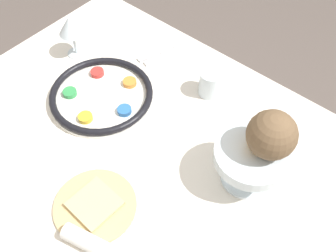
{
  "coord_description": "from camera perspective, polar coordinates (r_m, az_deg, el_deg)",
  "views": [
    {
      "loc": [
        0.44,
        -0.42,
        1.59
      ],
      "look_at": [
        0.03,
        0.07,
        0.78
      ],
      "focal_mm": 42.0,
      "sensor_mm": 36.0,
      "label": 1
    }
  ],
  "objects": [
    {
      "name": "wine_glass",
      "position": [
        1.26,
        -13.97,
        13.83
      ],
      "size": [
        0.08,
        0.08,
        0.14
      ],
      "color": "silver",
      "rests_on": "dining_table"
    },
    {
      "name": "bread_plate",
      "position": [
        0.97,
        -10.56,
        -11.23
      ],
      "size": [
        0.2,
        0.2,
        0.02
      ],
      "color": "tan",
      "rests_on": "dining_table"
    },
    {
      "name": "coconut",
      "position": [
        0.88,
        14.84,
        -1.25
      ],
      "size": [
        0.11,
        0.11,
        0.11
      ],
      "color": "brown",
      "rests_on": "fruit_stand"
    },
    {
      "name": "napkin_roll",
      "position": [
        0.91,
        -10.45,
        -16.75
      ],
      "size": [
        0.17,
        0.08,
        0.04
      ],
      "color": "white",
      "rests_on": "dining_table"
    },
    {
      "name": "fork_left",
      "position": [
        1.3,
        -1.22,
        10.78
      ],
      "size": [
        0.06,
        0.16,
        0.01
      ],
      "color": "silver",
      "rests_on": "dining_table"
    },
    {
      "name": "ground_plane",
      "position": [
        1.71,
        -2.2,
        -17.25
      ],
      "size": [
        8.0,
        8.0,
        0.0
      ],
      "primitive_type": "plane",
      "color": "#564C47"
    },
    {
      "name": "cup_near",
      "position": [
        1.15,
        6.16,
        6.23
      ],
      "size": [
        0.07,
        0.07,
        0.08
      ],
      "color": "silver",
      "rests_on": "dining_table"
    },
    {
      "name": "seder_plate",
      "position": [
        1.16,
        -9.63,
        4.46
      ],
      "size": [
        0.3,
        0.3,
        0.03
      ],
      "color": "white",
      "rests_on": "dining_table"
    },
    {
      "name": "orange_fruit",
      "position": [
        0.9,
        13.71,
        -1.75
      ],
      "size": [
        0.08,
        0.08,
        0.08
      ],
      "color": "orange",
      "rests_on": "fruit_stand"
    },
    {
      "name": "fork_right",
      "position": [
        1.28,
        -0.19,
        10.21
      ],
      "size": [
        0.07,
        0.16,
        0.01
      ],
      "color": "silver",
      "rests_on": "dining_table"
    },
    {
      "name": "fruit_stand",
      "position": [
        0.94,
        11.9,
        -4.64
      ],
      "size": [
        0.18,
        0.18,
        0.12
      ],
      "color": "silver",
      "rests_on": "dining_table"
    },
    {
      "name": "dining_table",
      "position": [
        1.37,
        -2.67,
        -11.76
      ],
      "size": [
        1.19,
        0.86,
        0.74
      ],
      "color": "silver",
      "rests_on": "ground_plane"
    }
  ]
}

